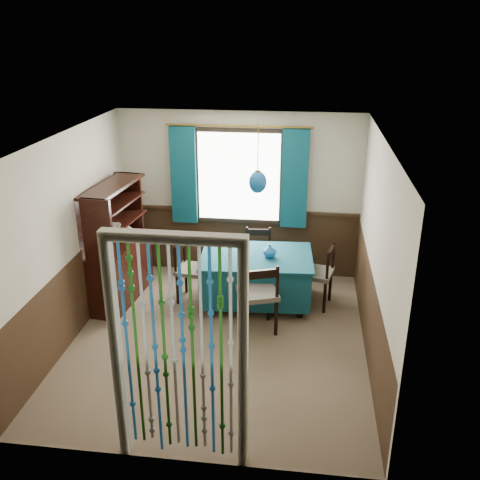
# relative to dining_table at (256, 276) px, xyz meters

# --- Properties ---
(floor) EXTENTS (4.00, 4.00, 0.00)m
(floor) POSITION_rel_dining_table_xyz_m (-0.37, -0.99, -0.42)
(floor) COLOR brown
(floor) RESTS_ON ground
(ceiling) EXTENTS (4.00, 4.00, 0.00)m
(ceiling) POSITION_rel_dining_table_xyz_m (-0.37, -0.99, 2.08)
(ceiling) COLOR silver
(ceiling) RESTS_ON ground
(wall_back) EXTENTS (3.60, 0.00, 3.60)m
(wall_back) POSITION_rel_dining_table_xyz_m (-0.37, 1.01, 0.83)
(wall_back) COLOR beige
(wall_back) RESTS_ON ground
(wall_front) EXTENTS (3.60, 0.00, 3.60)m
(wall_front) POSITION_rel_dining_table_xyz_m (-0.37, -2.99, 0.83)
(wall_front) COLOR beige
(wall_front) RESTS_ON ground
(wall_left) EXTENTS (0.00, 4.00, 4.00)m
(wall_left) POSITION_rel_dining_table_xyz_m (-2.17, -0.99, 0.83)
(wall_left) COLOR beige
(wall_left) RESTS_ON ground
(wall_right) EXTENTS (0.00, 4.00, 4.00)m
(wall_right) POSITION_rel_dining_table_xyz_m (1.43, -0.99, 0.83)
(wall_right) COLOR beige
(wall_right) RESTS_ON ground
(wainscot_back) EXTENTS (3.60, 0.00, 3.60)m
(wainscot_back) POSITION_rel_dining_table_xyz_m (-0.37, 0.99, 0.08)
(wainscot_back) COLOR #342213
(wainscot_back) RESTS_ON ground
(wainscot_front) EXTENTS (3.60, 0.00, 3.60)m
(wainscot_front) POSITION_rel_dining_table_xyz_m (-0.37, -2.98, 0.08)
(wainscot_front) COLOR #342213
(wainscot_front) RESTS_ON ground
(wainscot_left) EXTENTS (0.00, 4.00, 4.00)m
(wainscot_left) POSITION_rel_dining_table_xyz_m (-2.15, -0.99, 0.08)
(wainscot_left) COLOR #342213
(wainscot_left) RESTS_ON ground
(wainscot_right) EXTENTS (0.00, 4.00, 4.00)m
(wainscot_right) POSITION_rel_dining_table_xyz_m (1.42, -0.99, 0.08)
(wainscot_right) COLOR #342213
(wainscot_right) RESTS_ON ground
(window) EXTENTS (1.32, 0.12, 1.42)m
(window) POSITION_rel_dining_table_xyz_m (-0.37, 0.96, 1.13)
(window) COLOR black
(window) RESTS_ON wall_back
(doorway) EXTENTS (1.16, 0.12, 2.18)m
(doorway) POSITION_rel_dining_table_xyz_m (-0.37, -2.93, 0.63)
(doorway) COLOR silver
(doorway) RESTS_ON ground
(dining_table) EXTENTS (1.57, 1.14, 0.72)m
(dining_table) POSITION_rel_dining_table_xyz_m (0.00, 0.00, 0.00)
(dining_table) COLOR #0F4350
(dining_table) RESTS_ON floor
(chair_near) EXTENTS (0.59, 0.58, 0.96)m
(chair_near) POSITION_rel_dining_table_xyz_m (0.09, -0.72, 0.09)
(chair_near) COLOR black
(chair_near) RESTS_ON floor
(chair_far) EXTENTS (0.45, 0.43, 0.84)m
(chair_far) POSITION_rel_dining_table_xyz_m (-0.04, 0.62, 0.03)
(chair_far) COLOR black
(chair_far) RESTS_ON floor
(chair_left) EXTENTS (0.46, 0.47, 0.86)m
(chair_left) POSITION_rel_dining_table_xyz_m (-0.93, -0.01, 0.04)
(chair_left) COLOR black
(chair_left) RESTS_ON floor
(chair_right) EXTENTS (0.51, 0.53, 0.90)m
(chair_right) POSITION_rel_dining_table_xyz_m (0.84, 0.06, 0.05)
(chair_right) COLOR black
(chair_right) RESTS_ON floor
(sideboard) EXTENTS (0.57, 1.32, 1.68)m
(sideboard) POSITION_rel_dining_table_xyz_m (-1.92, -0.10, 0.16)
(sideboard) COLOR black
(sideboard) RESTS_ON floor
(pendant_lamp) EXTENTS (0.23, 0.23, 0.89)m
(pendant_lamp) POSITION_rel_dining_table_xyz_m (-0.00, -0.00, 1.34)
(pendant_lamp) COLOR olive
(pendant_lamp) RESTS_ON ceiling
(vase_table) EXTENTS (0.18, 0.18, 0.17)m
(vase_table) POSITION_rel_dining_table_xyz_m (0.18, -0.02, 0.39)
(vase_table) COLOR #144E89
(vase_table) RESTS_ON dining_table
(bowl_shelf) EXTENTS (0.30, 0.30, 0.06)m
(bowl_shelf) POSITION_rel_dining_table_xyz_m (-1.86, -0.33, 0.76)
(bowl_shelf) COLOR beige
(bowl_shelf) RESTS_ON sideboard
(vase_sideboard) EXTENTS (0.22, 0.22, 0.19)m
(vase_sideboard) POSITION_rel_dining_table_xyz_m (-1.86, 0.21, 0.52)
(vase_sideboard) COLOR beige
(vase_sideboard) RESTS_ON sideboard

